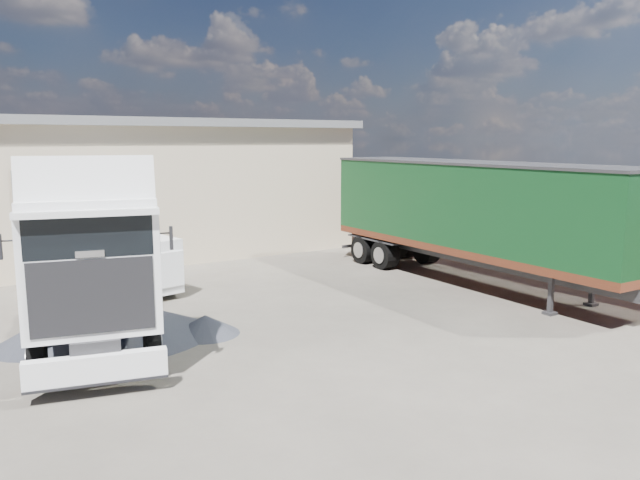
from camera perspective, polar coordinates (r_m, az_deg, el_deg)
ground at (r=13.85m, az=-3.05°, el=-10.01°), size 120.00×120.00×0.00m
brick_boundary_wall at (r=25.22m, az=12.92°, el=1.45°), size 0.35×26.00×2.50m
tractor_unit at (r=13.60m, az=-20.06°, el=-3.07°), size 3.79×6.68×4.27m
box_trailer at (r=20.20m, az=13.75°, el=2.70°), size 2.75×11.67×3.86m
panel_van at (r=19.57m, az=-17.52°, el=-1.98°), size 2.54×4.52×1.74m
gravel_heap at (r=15.10m, az=-17.95°, el=-7.14°), size 5.56×4.98×0.91m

